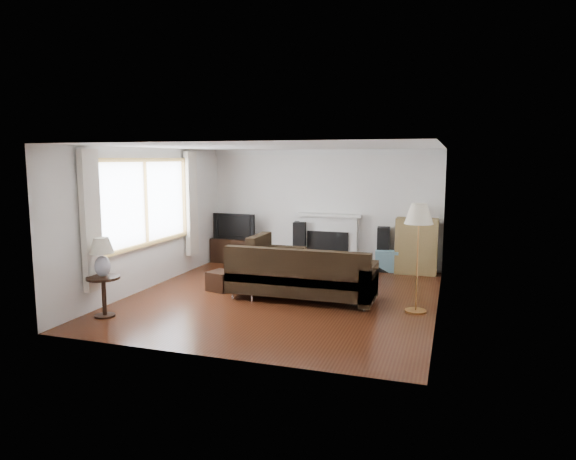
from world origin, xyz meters
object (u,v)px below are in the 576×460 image
(bookshelf, at_px, (416,246))
(coffee_table, at_px, (321,268))
(sectional_sofa, at_px, (302,274))
(side_table, at_px, (104,297))
(floor_lamp, at_px, (417,258))
(tv_stand, at_px, (236,250))

(bookshelf, height_order, coffee_table, bookshelf)
(sectional_sofa, height_order, side_table, sectional_sofa)
(bookshelf, bearing_deg, side_table, -133.61)
(coffee_table, height_order, side_table, side_table)
(floor_lamp, bearing_deg, bookshelf, 94.23)
(bookshelf, height_order, side_table, bookshelf)
(bookshelf, relative_size, sectional_sofa, 0.44)
(bookshelf, distance_m, side_table, 6.02)
(sectional_sofa, bearing_deg, coffee_table, 92.08)
(tv_stand, xyz_separation_m, coffee_table, (2.22, -0.99, -0.05))
(bookshelf, height_order, floor_lamp, floor_lamp)
(tv_stand, height_order, floor_lamp, floor_lamp)
(coffee_table, relative_size, side_table, 1.86)
(bookshelf, xyz_separation_m, floor_lamp, (0.20, -2.70, 0.26))
(sectional_sofa, xyz_separation_m, coffee_table, (-0.05, 1.51, -0.20))
(sectional_sofa, xyz_separation_m, floor_lamp, (1.85, -0.16, 0.41))
(side_table, bearing_deg, bookshelf, 46.39)
(bookshelf, bearing_deg, sectional_sofa, -122.99)
(floor_lamp, bearing_deg, sectional_sofa, 175.13)
(tv_stand, height_order, coffee_table, tv_stand)
(sectional_sofa, bearing_deg, side_table, -144.05)
(side_table, bearing_deg, sectional_sofa, 35.95)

